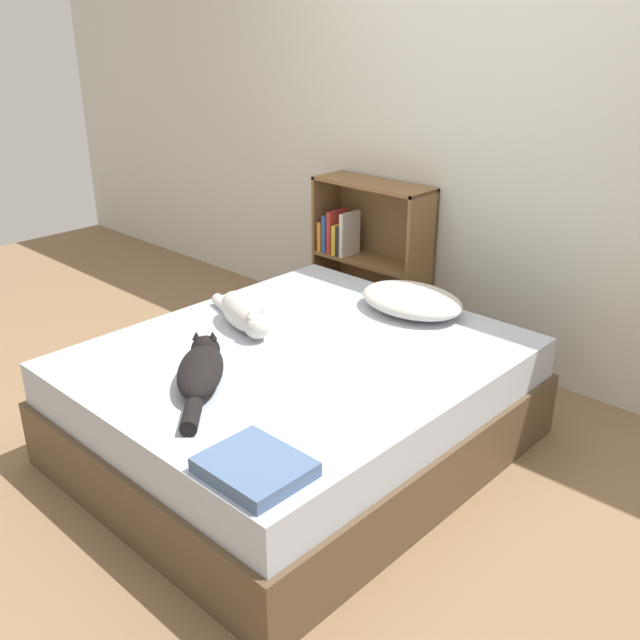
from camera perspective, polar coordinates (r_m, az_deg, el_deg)
ground_plane at (r=3.29m, az=-1.65°, el=-10.09°), size 8.00×8.00×0.00m
wall_back at (r=3.88m, az=13.08°, el=14.43°), size 8.00×0.06×2.50m
bed at (r=3.16m, az=-1.70°, el=-6.47°), size 1.54×1.81×0.48m
pillow at (r=3.45m, az=7.35°, el=1.60°), size 0.53×0.38×0.12m
cat_light at (r=3.24m, az=-6.11°, el=0.54°), size 0.53×0.26×0.16m
cat_dark at (r=2.80m, az=-9.51°, el=-3.95°), size 0.51×0.50×0.14m
bookshelf at (r=4.29m, az=4.08°, el=5.23°), size 0.73×0.26×0.93m
blanket_fold at (r=2.27m, az=-5.24°, el=-11.65°), size 0.32×0.27×0.05m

